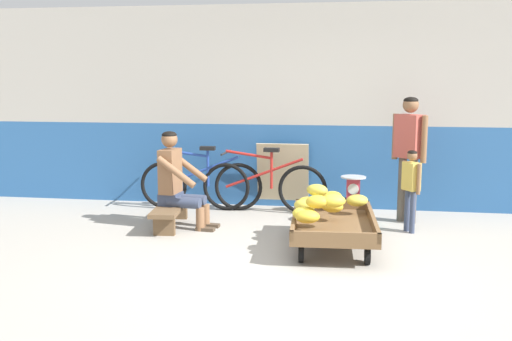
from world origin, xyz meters
name	(u,v)px	position (x,y,z in m)	size (l,w,h in m)	color
ground_plane	(296,278)	(0.00, 0.00, 0.00)	(80.00, 80.00, 0.00)	#A39E93
back_wall	(316,107)	(0.00, 3.02, 1.36)	(16.00, 0.30, 2.72)	#2D609E
banana_cart	(333,226)	(0.30, 0.98, 0.24)	(0.90, 1.48, 0.36)	brown
banana_pile	(322,203)	(0.18, 1.03, 0.46)	(0.83, 1.22, 0.26)	gold
low_bench	(171,210)	(-1.62, 1.57, 0.20)	(0.40, 1.12, 0.27)	brown
vendor_seated	(177,180)	(-1.54, 1.56, 0.57)	(0.70, 0.52, 1.14)	brown
plastic_crate	(353,213)	(0.51, 1.98, 0.15)	(0.36, 0.28, 0.30)	#19847F
weighing_scale	(353,188)	(0.51, 1.98, 0.45)	(0.30, 0.30, 0.29)	#28282D
bicycle_near_left	(200,184)	(-1.50, 2.51, 0.35)	(1.66, 0.48, 0.86)	black
bicycle_far_left	(264,186)	(-0.64, 2.48, 0.35)	(1.66, 0.48, 0.86)	black
sign_board	(283,175)	(-0.42, 2.81, 0.44)	(0.70, 0.20, 0.89)	#C6B289
customer_adult	(409,145)	(1.17, 2.22, 0.95)	(0.38, 0.36, 1.53)	brown
customer_child	(411,182)	(1.15, 1.75, 0.59)	(0.21, 0.26, 0.95)	#38425B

